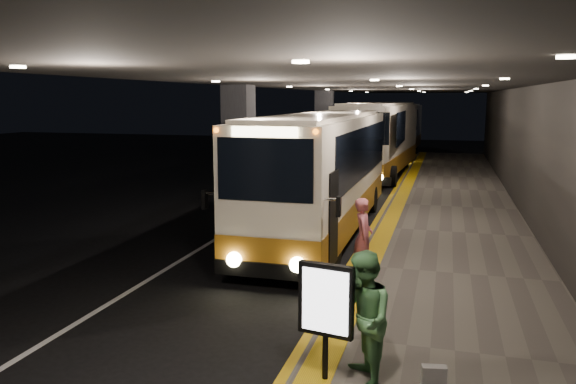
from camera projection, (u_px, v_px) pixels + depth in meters
The scene contains 16 objects.
ground at pixel (240, 274), 12.99m from camera, with size 90.00×90.00×0.00m, color black.
lane_line_white at pixel (242, 223), 18.22m from camera, with size 0.12×50.00×0.01m, color silver.
kerb_stripe_yellow at pixel (370, 231), 17.10m from camera, with size 0.18×50.00×0.01m, color gold.
sidewalk at pixel (452, 234), 16.44m from camera, with size 4.50×50.00×0.15m, color #514C44.
tactile_strip at pixel (387, 227), 16.94m from camera, with size 0.50×50.00×0.01m, color gold.
terminal_wall at pixel (543, 136), 15.35m from camera, with size 0.10×50.00×6.00m, color black.
support_columns at pixel (239, 159), 16.83m from camera, with size 0.80×24.80×4.40m.
canopy at pixel (379, 78), 16.30m from camera, with size 9.00×50.00×0.40m, color black.
coach_main at pixel (323, 179), 16.57m from camera, with size 2.34×11.15×3.46m.
coach_second at pixel (380, 142), 29.24m from camera, with size 3.11×11.83×3.68m.
coach_third at pixel (399, 131), 40.69m from camera, with size 2.62×11.13×3.48m.
passenger_boarding at pixel (363, 236), 12.38m from camera, with size 0.62×0.41×1.71m, color #B1525B.
passenger_waiting_green at pixel (363, 319), 7.54m from camera, with size 0.90×0.56×1.85m, color #48824C.
bag_polka at pixel (434, 380), 7.39m from camera, with size 0.32×0.14×0.39m, color black.
info_sign at pixel (326, 303), 7.61m from camera, with size 0.79×0.25×1.66m.
stanchion_post at pixel (338, 298), 9.40m from camera, with size 0.05×0.05×1.10m, color black.
Camera 1 is at (4.49, -11.72, 4.01)m, focal length 35.00 mm.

